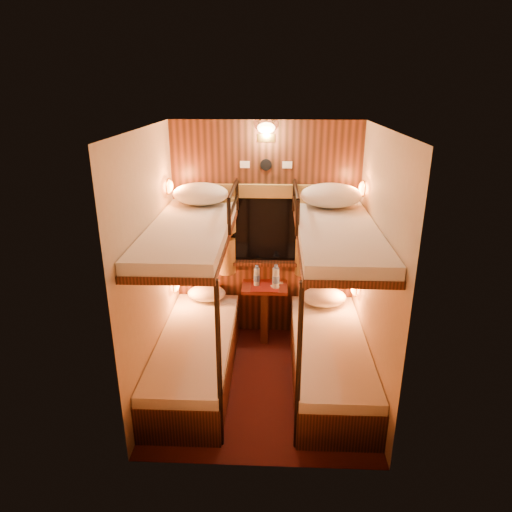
{
  "coord_description": "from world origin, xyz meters",
  "views": [
    {
      "loc": [
        0.11,
        -3.74,
        2.73
      ],
      "look_at": [
        -0.06,
        0.15,
        1.26
      ],
      "focal_mm": 32.0,
      "sensor_mm": 36.0,
      "label": 1
    }
  ],
  "objects_px": {
    "table": "(265,305)",
    "bottle_left": "(257,277)",
    "bottle_right": "(276,278)",
    "bunk_right": "(331,330)",
    "bunk_left": "(195,327)"
  },
  "relations": [
    {
      "from": "bunk_left",
      "to": "table",
      "type": "distance_m",
      "value": 1.02
    },
    {
      "from": "bunk_right",
      "to": "table",
      "type": "height_order",
      "value": "bunk_right"
    },
    {
      "from": "bunk_right",
      "to": "bottle_left",
      "type": "relative_size",
      "value": 8.05
    },
    {
      "from": "bunk_left",
      "to": "bottle_left",
      "type": "relative_size",
      "value": 8.05
    },
    {
      "from": "table",
      "to": "bottle_right",
      "type": "bearing_deg",
      "value": -23.36
    },
    {
      "from": "table",
      "to": "bottle_left",
      "type": "relative_size",
      "value": 2.78
    },
    {
      "from": "bunk_right",
      "to": "bottle_right",
      "type": "bearing_deg",
      "value": 125.86
    },
    {
      "from": "bunk_left",
      "to": "bottle_left",
      "type": "height_order",
      "value": "bunk_left"
    },
    {
      "from": "bottle_right",
      "to": "bottle_left",
      "type": "bearing_deg",
      "value": 165.15
    },
    {
      "from": "bunk_right",
      "to": "bunk_left",
      "type": "bearing_deg",
      "value": 180.0
    },
    {
      "from": "bottle_right",
      "to": "table",
      "type": "bearing_deg",
      "value": 156.64
    },
    {
      "from": "bunk_right",
      "to": "bottle_left",
      "type": "height_order",
      "value": "bunk_right"
    },
    {
      "from": "table",
      "to": "bottle_left",
      "type": "xyz_separation_m",
      "value": [
        -0.09,
        0.0,
        0.34
      ]
    },
    {
      "from": "bunk_left",
      "to": "bottle_left",
      "type": "distance_m",
      "value": 0.98
    },
    {
      "from": "bottle_left",
      "to": "bottle_right",
      "type": "height_order",
      "value": "bottle_right"
    }
  ]
}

